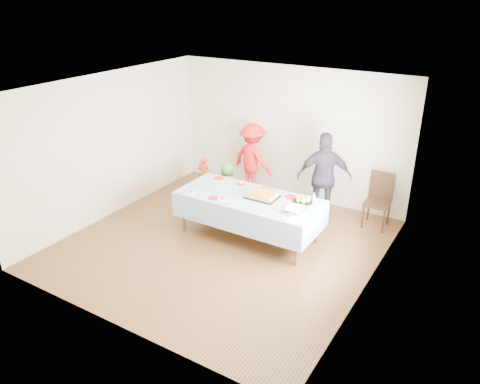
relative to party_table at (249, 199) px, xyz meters
The scene contains 22 objects.
ground 0.89m from the party_table, 119.34° to the right, with size 5.00×5.00×0.00m, color #492815.
room_walls 1.16m from the party_table, 114.12° to the right, with size 5.04×5.04×2.72m.
party_table is the anchor object (origin of this frame).
birthday_cake 0.25m from the party_table, 20.73° to the left, with size 0.53×0.41×0.09m.
rolls_tray 0.93m from the party_table, 16.85° to the left, with size 0.33×0.33×0.10m.
punch_bowl 0.97m from the party_table, ahead, with size 0.34×0.34×0.08m, color silver.
party_hat 1.11m from the party_table, 23.59° to the left, with size 0.09×0.09×0.16m, color silver.
fork_pile 0.74m from the party_table, 17.67° to the right, with size 0.24×0.18×0.07m, color white, non-canonical shape.
plate_red_far_a 0.99m from the party_table, 155.45° to the left, with size 0.19×0.19×0.01m, color red.
plate_red_far_b 0.55m from the party_table, 135.54° to the left, with size 0.17×0.17×0.01m, color red.
plate_red_far_c 0.39m from the party_table, 92.46° to the left, with size 0.19×0.19×0.01m, color red.
plate_red_far_d 0.71m from the party_table, 29.64° to the left, with size 0.20×0.20×0.01m, color red.
plate_red_near 0.62m from the party_table, 141.93° to the right, with size 0.18×0.18×0.01m, color red.
plate_white_left 1.02m from the party_table, 157.33° to the right, with size 0.20×0.20×0.01m, color white.
plate_white_mid 0.46m from the party_table, 131.53° to the right, with size 0.21×0.21×0.01m, color white.
plate_white_right 1.00m from the party_table, 20.81° to the right, with size 0.23×0.23×0.01m, color white.
dining_chair 2.44m from the party_table, 42.41° to the left, with size 0.45×0.45×1.01m.
toddler_left 2.30m from the party_table, 145.70° to the left, with size 0.27×0.18×0.75m, color #E0461C.
toddler_mid 1.34m from the party_table, 139.90° to the left, with size 0.46×0.30×0.93m, color #347928.
toddler_right 0.56m from the party_table, 70.70° to the left, with size 0.41×0.32×0.84m, color tan.
adult_left 1.98m from the party_table, 118.27° to the left, with size 0.98×0.56×1.51m, color red.
adult_right 1.57m from the party_table, 57.97° to the left, with size 1.00×0.42×1.71m, color #302A3A.
Camera 1 is at (3.93, -5.86, 4.09)m, focal length 35.00 mm.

